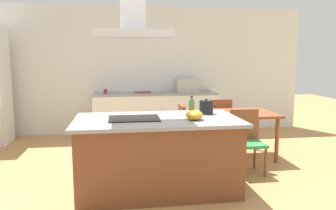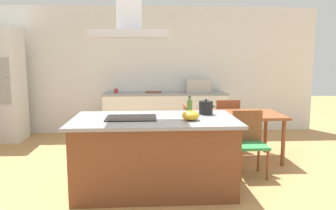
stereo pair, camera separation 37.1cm
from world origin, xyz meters
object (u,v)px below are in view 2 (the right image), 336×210
Objects in this scene: wall_oven_stack at (3,85)px; chair_facing_island at (249,139)px; cutting_board at (153,92)px; cooktop at (131,118)px; dining_table at (237,119)px; range_hood at (130,16)px; countertop_microwave at (198,86)px; coffee_mug_red at (116,91)px; chair_at_left_end at (179,129)px; olive_oil_bottle at (190,108)px; mixing_bowl at (191,116)px; chair_facing_back_wall at (226,120)px; tea_kettle at (206,108)px.

chair_facing_island is (4.22, -2.18, -0.59)m from wall_oven_stack.
cutting_board is at bearing 117.61° from chair_facing_island.
cooktop is 0.43× the size of dining_table.
wall_oven_stack is 3.86m from range_hood.
countertop_microwave is 1.71m from coffee_mug_red.
range_hood reaches higher than cooktop.
range_hood is at bearing -121.40° from chair_at_left_end.
dining_table is (1.60, 1.13, -0.24)m from cooktop.
olive_oil_bottle is 0.29× the size of chair_at_left_end.
mixing_bowl is at bearing -82.95° from cutting_board.
chair_facing_back_wall is (0.91, 1.96, -0.45)m from mixing_bowl.
cooktop is 0.72m from olive_oil_bottle.
tea_kettle is 1.76m from chair_facing_back_wall.
range_hood reaches higher than countertop_microwave.
coffee_mug_red is at bearing 152.52° from chair_facing_back_wall.
countertop_microwave is at bearing 98.27° from chair_facing_island.
chair_facing_island is (0.35, -2.42, -0.53)m from countertop_microwave.
dining_table is 2.43m from range_hood.
wall_oven_stack is at bearing 145.91° from tea_kettle.
dining_table is 1.56× the size of range_hood.
countertop_microwave is 0.56× the size of range_hood.
coffee_mug_red is 0.10× the size of range_hood.
chair_at_left_end is (-0.03, 1.07, -0.50)m from olive_oil_bottle.
dining_table is (0.89, 1.07, -0.34)m from olive_oil_bottle.
mixing_bowl is 0.23× the size of chair_facing_back_wall.
cutting_board is at bearing 125.61° from dining_table.
olive_oil_bottle is 0.18× the size of dining_table.
chair_facing_back_wall is at bearing -27.48° from coffee_mug_red.
chair_facing_island is at bearing 16.10° from cooktop.
range_hood is (-0.95, -0.23, 1.11)m from tea_kettle.
olive_oil_bottle is 1.18m from chair_at_left_end.
range_hood is (-1.60, -1.13, 1.43)m from dining_table.
dining_table is 1.57× the size of chair_facing_island.
tea_kettle is at bearing 57.80° from mixing_bowl.
mixing_bowl is (-0.25, -0.40, -0.03)m from tea_kettle.
wall_oven_stack is (-3.87, -0.23, 0.06)m from countertop_microwave.
chair_facing_island is (0.89, 0.40, -0.50)m from olive_oil_bottle.
tea_kettle is at bearing -76.76° from cutting_board.
tea_kettle is 2.56× the size of coffee_mug_red.
cooktop is 6.67× the size of coffee_mug_red.
coffee_mug_red is 0.77m from cutting_board.
dining_table is at bearing 35.12° from cooktop.
chair_facing_island is (0.91, 0.63, -0.45)m from mixing_bowl.
chair_facing_island is (1.60, 0.46, -0.40)m from cooktop.
chair_at_left_end is at bearing -107.85° from countertop_microwave.
chair_facing_back_wall is (2.06, -1.07, -0.44)m from coffee_mug_red.
tea_kettle is 1.48m from range_hood.
cutting_board is 1.88m from chair_at_left_end.
tea_kettle is 1.12× the size of mixing_bowl.
coffee_mug_red is 2.70m from dining_table.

